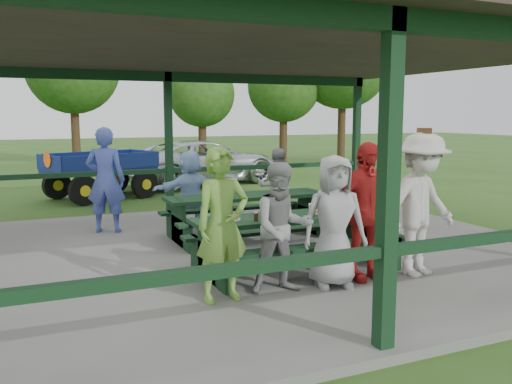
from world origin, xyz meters
name	(u,v)px	position (x,y,z in m)	size (l,w,h in m)	color
ground	(233,258)	(0.00, 0.00, 0.00)	(90.00, 90.00, 0.00)	#2D5119
concrete_slab	(233,254)	(0.00, 0.00, 0.05)	(10.00, 8.00, 0.10)	slate
pavilion_structure	(232,49)	(0.00, 0.00, 3.17)	(10.60, 8.60, 3.24)	black
picnic_table_near	(294,234)	(0.44, -1.20, 0.58)	(2.86, 1.39, 0.75)	black
picnic_table_far	(247,210)	(0.57, 0.80, 0.58)	(2.78, 1.39, 0.75)	black
table_setting	(306,211)	(0.64, -1.17, 0.88)	(2.15, 0.45, 0.10)	white
contestant_green	(222,225)	(-0.92, -2.04, 0.98)	(0.64, 0.42, 1.75)	#6B9F3A
contestant_grey_left	(282,228)	(-0.15, -2.03, 0.88)	(0.76, 0.59, 1.56)	gray
contestant_grey_mid	(334,221)	(0.52, -2.09, 0.91)	(0.80, 0.52, 1.63)	#9B9A9D
contestant_red	(364,211)	(1.03, -1.99, 0.99)	(1.04, 0.43, 1.77)	#AC1E1C
contestant_white_fedora	(421,205)	(1.81, -2.14, 1.05)	(1.33, 0.93, 1.94)	beige
spectator_lblue	(190,190)	(-0.14, 1.80, 0.84)	(1.37, 0.44, 1.47)	#98BBEB
spectator_blue	(106,180)	(-1.58, 2.24, 1.05)	(0.69, 0.45, 1.90)	#4353AE
spectator_grey	(277,187)	(1.54, 1.64, 0.83)	(0.71, 0.56, 1.47)	gray
pickup_truck	(203,162)	(2.41, 8.81, 0.70)	(2.33, 5.06, 1.41)	silver
farm_trailer	(101,174)	(-1.03, 6.98, 0.65)	(3.73, 2.43, 1.31)	navy
tree_left	(73,67)	(-0.70, 16.93, 4.19)	(3.96, 3.96, 6.18)	#332414
tree_mid	(202,95)	(4.59, 15.59, 3.08)	(2.92, 2.92, 4.56)	#332414
tree_right	(284,86)	(8.16, 14.65, 3.47)	(3.29, 3.29, 5.14)	#332414
tree_far_right	(343,62)	(10.88, 14.03, 4.60)	(4.35, 4.35, 6.79)	#332414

